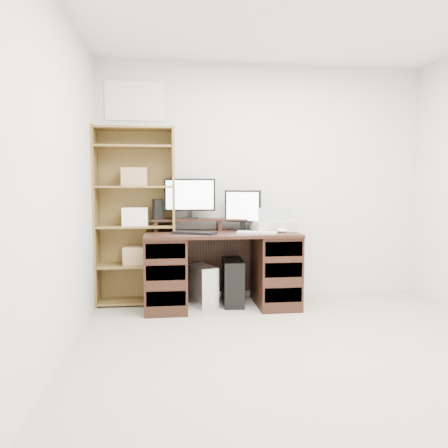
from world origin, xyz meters
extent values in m
cube|color=#B3A68E|center=(0.00, 0.00, -0.01)|extent=(3.50, 4.00, 0.02)
cube|color=silver|center=(0.00, 2.01, 1.25)|extent=(3.50, 0.02, 2.50)
cube|color=silver|center=(-1.76, 0.00, 1.25)|extent=(0.02, 4.00, 2.50)
cube|color=white|center=(-1.35, 1.99, 2.08)|extent=(0.60, 0.01, 0.40)
cube|color=black|center=(-0.49, 1.63, 0.73)|extent=(1.50, 0.70, 0.03)
cube|color=black|center=(-1.04, 1.63, 0.36)|extent=(0.40, 0.66, 0.72)
cube|color=black|center=(0.06, 1.63, 0.36)|extent=(0.40, 0.66, 0.72)
cube|color=black|center=(-0.49, 1.96, 0.40)|extent=(1.48, 0.02, 0.65)
cube|color=black|center=(-1.04, 1.30, 0.18)|extent=(0.36, 0.01, 0.14)
cube|color=black|center=(-1.04, 1.30, 0.42)|extent=(0.36, 0.01, 0.14)
cube|color=black|center=(-1.04, 1.30, 0.62)|extent=(0.36, 0.01, 0.14)
cube|color=black|center=(0.06, 1.30, 0.18)|extent=(0.36, 0.01, 0.14)
cube|color=black|center=(0.06, 1.30, 0.42)|extent=(0.36, 0.01, 0.14)
cube|color=black|center=(0.06, 1.30, 0.62)|extent=(0.36, 0.01, 0.14)
cube|color=black|center=(-1.14, 1.85, 0.80)|extent=(0.04, 0.20, 0.10)
cube|color=black|center=(-0.49, 1.85, 0.80)|extent=(0.04, 0.20, 0.10)
cube|color=black|center=(0.16, 1.85, 0.80)|extent=(0.04, 0.20, 0.10)
cube|color=black|center=(-0.49, 1.85, 0.86)|extent=(1.40, 0.22, 0.02)
cube|color=black|center=(-0.80, 1.83, 0.88)|extent=(0.18, 0.14, 0.02)
cube|color=black|center=(-0.80, 1.85, 0.93)|extent=(0.05, 0.03, 0.09)
cube|color=black|center=(-0.80, 1.85, 1.12)|extent=(0.52, 0.07, 0.33)
cube|color=white|center=(-0.80, 1.83, 1.12)|extent=(0.48, 0.04, 0.29)
cube|color=black|center=(-0.26, 1.76, 0.76)|extent=(0.22, 0.20, 0.02)
cube|color=black|center=(-0.26, 1.78, 0.82)|extent=(0.06, 0.05, 0.10)
cube|color=black|center=(-0.26, 1.78, 1.00)|extent=(0.36, 0.19, 0.33)
cube|color=white|center=(-0.26, 1.76, 1.00)|extent=(0.31, 0.14, 0.29)
cube|color=black|center=(-1.13, 1.82, 0.97)|extent=(0.11, 0.11, 0.21)
cube|color=black|center=(-0.77, 1.51, 0.76)|extent=(0.44, 0.30, 0.02)
cube|color=silver|center=(-0.16, 1.49, 0.76)|extent=(0.39, 0.24, 0.02)
ellipsoid|color=white|center=(0.10, 1.53, 0.77)|extent=(0.12, 0.10, 0.04)
cube|color=#B5AE9E|center=(0.04, 1.70, 0.80)|extent=(0.45, 0.36, 0.10)
cube|color=#A1A7AC|center=(0.04, 1.70, 0.92)|extent=(0.32, 0.24, 0.13)
cube|color=silver|center=(-0.68, 1.70, 0.20)|extent=(0.31, 0.44, 0.41)
cube|color=black|center=(-0.37, 1.70, 0.23)|extent=(0.22, 0.47, 0.46)
cube|color=#19FF33|center=(-0.38, 1.48, 0.33)|extent=(0.01, 0.01, 0.01)
cube|color=brown|center=(-1.74, 1.83, 0.90)|extent=(0.02, 0.30, 1.80)
cube|color=brown|center=(-0.96, 1.83, 0.90)|extent=(0.02, 0.30, 1.80)
cube|color=brown|center=(-1.35, 1.97, 0.90)|extent=(0.80, 0.01, 1.80)
cube|color=brown|center=(-1.35, 1.83, 0.03)|extent=(0.75, 0.28, 0.02)
cube|color=brown|center=(-1.35, 1.83, 0.40)|extent=(0.75, 0.28, 0.02)
cube|color=brown|center=(-1.35, 1.83, 0.80)|extent=(0.75, 0.28, 0.02)
cube|color=brown|center=(-1.35, 1.83, 1.20)|extent=(0.75, 0.28, 0.02)
cube|color=brown|center=(-1.35, 1.83, 1.60)|extent=(0.75, 0.28, 0.02)
cube|color=brown|center=(-1.35, 1.83, 1.78)|extent=(0.75, 0.28, 0.02)
cube|color=#A07F54|center=(-1.35, 1.83, 0.50)|extent=(0.25, 0.20, 0.18)
cube|color=white|center=(-1.35, 1.83, 0.90)|extent=(0.25, 0.20, 0.18)
cube|color=#A07F54|center=(-1.35, 1.83, 1.30)|extent=(0.25, 0.20, 0.18)
camera|label=1|loc=(-0.99, -2.65, 1.21)|focal=35.00mm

